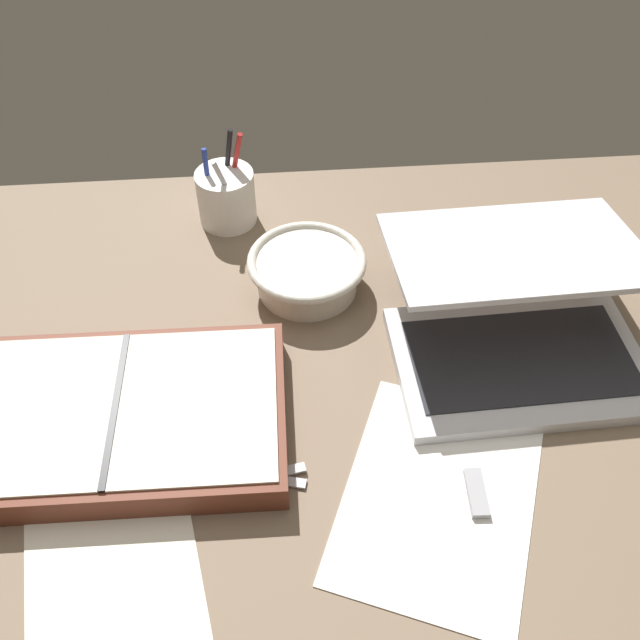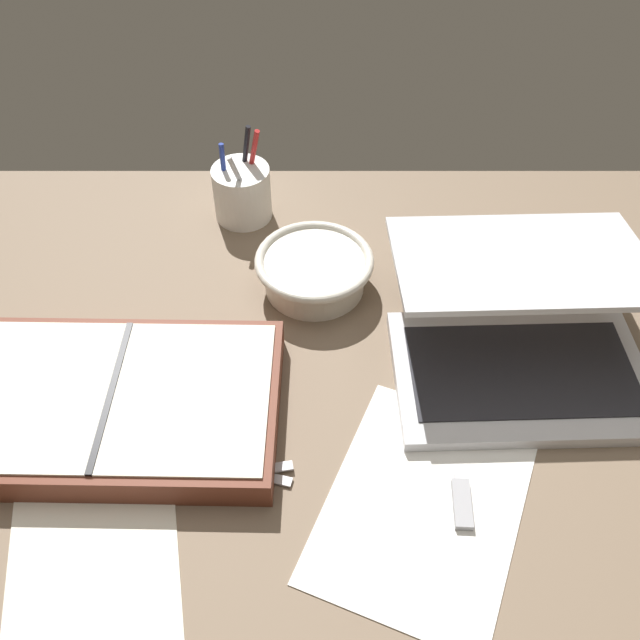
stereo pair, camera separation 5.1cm
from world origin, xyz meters
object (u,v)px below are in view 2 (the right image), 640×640
Objects in this scene: laptop at (521,335)px; pen_cup at (243,192)px; planner at (115,403)px; scissors at (209,472)px; bowl at (315,270)px.

pen_cup is at bearing 139.04° from laptop.
scissors is at bearing -33.63° from planner.
pen_cup is (-11.54, 16.81, 1.31)cm from bowl.
pen_cup reaches higher than planner.
laptop is 30.18cm from bowl.
pen_cup reaches higher than laptop.
planner is at bearing -107.83° from pen_cup.
pen_cup reaches higher than scissors.
scissors is at bearing -111.03° from bowl.
scissors is at bearing -157.76° from laptop.
scissors is (12.24, -8.46, -1.85)cm from planner.
pen_cup is at bearing 73.20° from planner.
planner is at bearing -172.01° from laptop.
laptop reaches higher than planner.
laptop is 1.96× the size of bowl.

